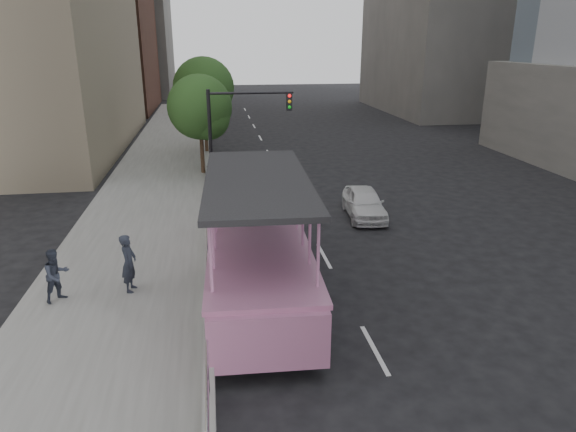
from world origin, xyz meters
The scene contains 13 objects.
ground centered at (0.00, 0.00, 0.00)m, with size 160.00×160.00×0.00m, color black.
sidewalk centered at (-5.75, 10.00, 0.15)m, with size 5.50×80.00×0.30m, color #9B9A95.
kerb_wall centered at (-3.12, 2.00, 0.48)m, with size 0.24×30.00×0.36m, color #A5A5A0.
guardrail centered at (-3.12, 2.00, 1.14)m, with size 0.07×22.00×0.71m.
duck_boat centered at (-1.56, 2.73, 1.39)m, with size 3.21×11.42×3.76m.
car centered at (3.66, 8.03, 0.65)m, with size 1.54×3.81×1.30m, color white.
pedestrian_near centered at (-5.41, 1.66, 1.18)m, with size 0.65×0.42×1.77m, color #262B37.
pedestrian_mid centered at (-7.37, 1.33, 1.08)m, with size 0.76×0.59×1.57m, color #262B37.
parking_sign centered at (-2.66, 7.25, 1.90)m, with size 0.13×0.69×3.07m.
traffic_signal centered at (-1.70, 12.50, 3.50)m, with size 4.20×0.32×5.20m.
street_tree_near centered at (-3.30, 15.93, 3.82)m, with size 3.52×3.52×5.72m.
street_tree_far centered at (-3.10, 21.93, 4.31)m, with size 3.97×3.97×6.45m.
midrise_stone_b centered at (-16.00, 64.00, 10.00)m, with size 16.00×14.00×20.00m, color gray.
Camera 1 is at (-2.80, -12.71, 7.40)m, focal length 32.00 mm.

